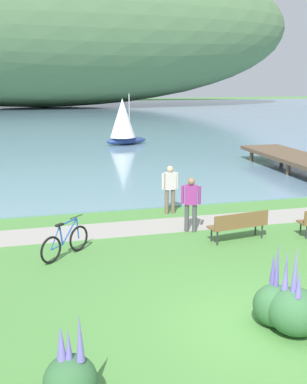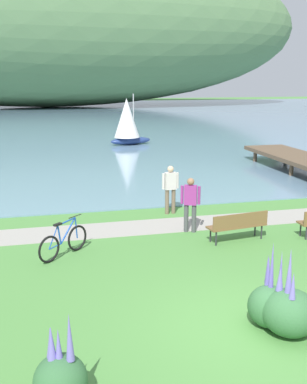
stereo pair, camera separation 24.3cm
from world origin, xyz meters
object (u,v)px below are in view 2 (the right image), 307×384
at_px(bicycle_leaning_near_bench, 64,242).
at_px(person_on_the_grass, 190,201).
at_px(sailboat_nearest_to_shore, 127,121).
at_px(person_at_shoreline, 170,187).
at_px(park_bench_near_camera, 238,224).

height_order(bicycle_leaning_near_bench, person_on_the_grass, person_on_the_grass).
bearing_deg(bicycle_leaning_near_bench, sailboat_nearest_to_shore, 75.09).
height_order(bicycle_leaning_near_bench, person_at_shoreline, person_at_shoreline).
height_order(park_bench_near_camera, bicycle_leaning_near_bench, bicycle_leaning_near_bench).
distance_m(park_bench_near_camera, sailboat_nearest_to_shore, 20.34).
bearing_deg(park_bench_near_camera, person_on_the_grass, 134.06).
distance_m(bicycle_leaning_near_bench, sailboat_nearest_to_shore, 21.06).
xyz_separation_m(bicycle_leaning_near_bench, sailboat_nearest_to_shore, (5.41, 20.32, 1.31)).
bearing_deg(person_on_the_grass, bicycle_leaning_near_bench, -163.59).
xyz_separation_m(park_bench_near_camera, person_on_the_grass, (-1.10, 1.13, 0.46)).
bearing_deg(person_at_shoreline, person_on_the_grass, -88.15).
height_order(person_at_shoreline, sailboat_nearest_to_shore, sailboat_nearest_to_shore).
xyz_separation_m(person_at_shoreline, person_on_the_grass, (0.07, -2.06, 0.00)).
bearing_deg(park_bench_near_camera, person_at_shoreline, 110.04).
distance_m(person_at_shoreline, person_on_the_grass, 2.06).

